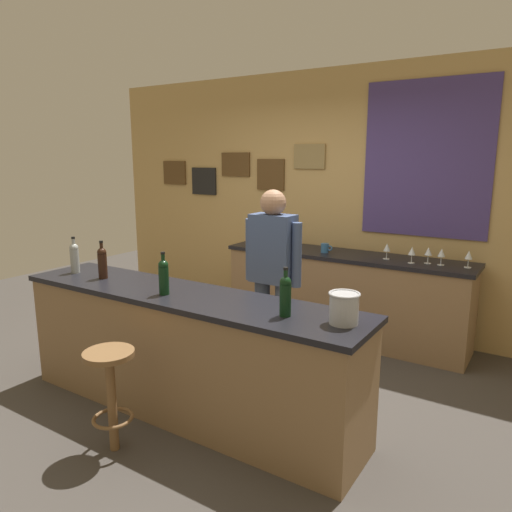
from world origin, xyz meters
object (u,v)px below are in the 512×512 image
object	(u,v)px
wine_bottle_a	(75,257)
wine_bottle_d	(285,294)
wine_bottle_b	(102,262)
wine_glass_d	(442,253)
ice_bucket	(344,307)
wine_glass_b	(412,252)
bar_stool	(111,384)
wine_bottle_c	(164,276)
coffee_mug	(325,248)
wine_glass_a	(387,248)
wine_glass_e	(469,256)
wine_glass_c	(428,252)
bartender	(273,273)

from	to	relation	value
wine_bottle_a	wine_bottle_d	distance (m)	2.02
wine_bottle_b	wine_glass_d	distance (m)	2.97
wine_bottle_a	wine_glass_d	world-z (taller)	wine_bottle_a
wine_bottle_b	ice_bucket	world-z (taller)	wine_bottle_b
wine_bottle_b	wine_glass_d	xyz separation A→B (m)	(2.15, 2.05, -0.05)
wine_glass_b	ice_bucket	bearing A→B (deg)	-86.24
bar_stool	wine_bottle_b	size ratio (longest dim) A/B	2.22
wine_bottle_a	wine_glass_b	distance (m)	3.00
wine_bottle_c	coffee_mug	xyz separation A→B (m)	(0.29, 2.08, -0.11)
wine_glass_a	wine_glass_e	size ratio (longest dim) A/B	1.00
wine_bottle_d	coffee_mug	distance (m)	2.14
wine_bottle_a	wine_glass_c	size ratio (longest dim) A/B	1.97
wine_bottle_d	coffee_mug	xyz separation A→B (m)	(-0.66, 2.03, -0.11)
bar_stool	wine_bottle_d	distance (m)	1.25
wine_bottle_c	wine_glass_e	size ratio (longest dim) A/B	1.97
wine_bottle_d	wine_glass_e	xyz separation A→B (m)	(0.70, 2.09, -0.05)
wine_bottle_a	coffee_mug	bearing A→B (deg)	55.92
wine_bottle_b	wine_glass_e	world-z (taller)	wine_bottle_b
wine_bottle_b	wine_glass_b	xyz separation A→B (m)	(1.90, 1.99, -0.05)
wine_bottle_c	wine_glass_a	world-z (taller)	wine_bottle_c
ice_bucket	wine_glass_c	bearing A→B (deg)	89.87
wine_bottle_a	wine_bottle_d	world-z (taller)	same
ice_bucket	wine_glass_b	xyz separation A→B (m)	(-0.13, 1.94, -0.01)
bar_stool	wine_glass_c	world-z (taller)	wine_glass_c
wine_bottle_a	wine_bottle_b	xyz separation A→B (m)	(0.35, -0.00, 0.00)
wine_bottle_b	wine_bottle_d	xyz separation A→B (m)	(1.68, -0.02, 0.00)
bartender	bar_stool	world-z (taller)	bartender
wine_bottle_a	coffee_mug	xyz separation A→B (m)	(1.36, 2.01, -0.11)
wine_glass_a	bar_stool	bearing A→B (deg)	-109.10
ice_bucket	wine_glass_a	bearing A→B (deg)	100.79
ice_bucket	wine_glass_e	size ratio (longest dim) A/B	1.21
wine_bottle_a	wine_bottle_d	bearing A→B (deg)	-0.54
wine_bottle_c	wine_glass_d	size ratio (longest dim) A/B	1.97
bartender	wine_glass_a	world-z (taller)	bartender
wine_glass_a	wine_glass_d	bearing A→B (deg)	1.50
wine_bottle_c	wine_glass_a	distance (m)	2.30
ice_bucket	wine_bottle_d	bearing A→B (deg)	-169.60
wine_bottle_c	wine_bottle_d	bearing A→B (deg)	3.13
bar_stool	wine_glass_b	distance (m)	2.89
wine_glass_c	coffee_mug	world-z (taller)	wine_glass_c
wine_bottle_a	wine_glass_a	world-z (taller)	wine_bottle_a
bar_stool	wine_glass_e	size ratio (longest dim) A/B	4.39
wine_bottle_a	wine_glass_e	world-z (taller)	wine_bottle_a
ice_bucket	wine_bottle_b	bearing A→B (deg)	-178.68
wine_glass_d	wine_bottle_c	bearing A→B (deg)	-123.91
ice_bucket	wine_glass_d	xyz separation A→B (m)	(0.12, 2.00, -0.01)
wine_bottle_d	bar_stool	bearing A→B (deg)	-148.26
wine_glass_b	wine_glass_c	xyz separation A→B (m)	(0.13, 0.07, 0.00)
wine_glass_d	coffee_mug	world-z (taller)	wine_glass_d
bar_stool	wine_glass_c	xyz separation A→B (m)	(1.30, 2.65, 0.55)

